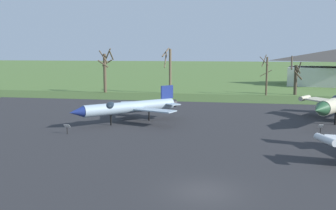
% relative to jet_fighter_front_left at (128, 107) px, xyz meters
% --- Properties ---
extents(ground_plane, '(600.00, 600.00, 0.00)m').
position_rel_jet_fighter_front_left_xyz_m(ground_plane, '(10.82, -20.57, -1.96)').
color(ground_plane, '#4C6B33').
extents(asphalt_apron, '(82.05, 51.43, 0.05)m').
position_rel_jet_fighter_front_left_xyz_m(asphalt_apron, '(10.82, -5.14, -1.94)').
color(asphalt_apron, '#28282B').
rests_on(asphalt_apron, ground).
extents(grass_verge_strip, '(142.05, 12.00, 0.06)m').
position_rel_jet_fighter_front_left_xyz_m(grass_verge_strip, '(10.82, 26.57, -1.93)').
color(grass_verge_strip, '#3D5528').
rests_on(grass_verge_strip, ground).
extents(jet_fighter_front_left, '(11.43, 11.44, 4.22)m').
position_rel_jet_fighter_front_left_xyz_m(jet_fighter_front_left, '(0.00, 0.00, 0.00)').
color(jet_fighter_front_left, '#8EA3B2').
rests_on(jet_fighter_front_left, ground).
extents(info_placard_front_left, '(0.62, 0.30, 1.03)m').
position_rel_jet_fighter_front_left_xyz_m(info_placard_front_left, '(-4.52, -6.82, -1.29)').
color(info_placard_front_left, black).
rests_on(info_placard_front_left, ground).
extents(info_placard_rear_center, '(0.50, 0.39, 1.01)m').
position_rel_jet_fighter_front_left_xyz_m(info_placard_rear_center, '(21.06, -1.94, -1.34)').
color(info_placard_rear_center, black).
rests_on(info_placard_rear_center, ground).
extents(bare_tree_far_left, '(2.71, 2.99, 9.07)m').
position_rel_jet_fighter_front_left_xyz_m(bare_tree_far_left, '(-14.26, 31.87, 2.74)').
color(bare_tree_far_left, brown).
rests_on(bare_tree_far_left, ground).
extents(bare_tree_left_of_center, '(1.91, 2.76, 9.15)m').
position_rel_jet_fighter_front_left_xyz_m(bare_tree_left_of_center, '(-1.22, 33.20, 2.98)').
color(bare_tree_left_of_center, brown).
rests_on(bare_tree_left_of_center, ground).
extents(bare_tree_center, '(2.52, 2.75, 7.80)m').
position_rel_jet_fighter_front_left_xyz_m(bare_tree_center, '(17.73, 33.13, 2.07)').
color(bare_tree_center, brown).
rests_on(bare_tree_center, ground).
extents(bare_tree_right_of_center, '(2.32, 2.32, 7.57)m').
position_rel_jet_fighter_front_left_xyz_m(bare_tree_right_of_center, '(23.40, 35.07, 1.47)').
color(bare_tree_right_of_center, '#42382D').
rests_on(bare_tree_right_of_center, ground).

